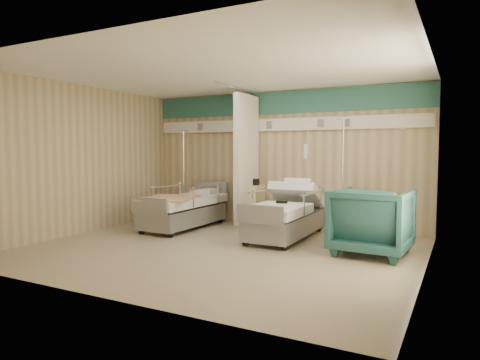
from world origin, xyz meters
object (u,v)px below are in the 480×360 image
object	(u,v)px
bedside_cabinet	(250,205)
visitor_armchair	(372,221)
bed_right	(285,221)
iv_stand_right	(342,211)
bed_left	(184,212)
iv_stand_left	(184,203)

from	to	relation	value
bedside_cabinet	visitor_armchair	world-z (taller)	visitor_armchair
bedside_cabinet	visitor_armchair	distance (m)	3.09
bed_right	bedside_cabinet	world-z (taller)	bedside_cabinet
bed_right	iv_stand_right	bearing A→B (deg)	42.39
bed_right	visitor_armchair	bearing A→B (deg)	-17.41
bed_right	visitor_armchair	distance (m)	1.69
bed_left	iv_stand_left	distance (m)	0.86
bedside_cabinet	bed_left	bearing A→B (deg)	-139.40
bed_right	bedside_cabinet	size ratio (longest dim) A/B	2.54
visitor_armchair	iv_stand_right	distance (m)	1.48
visitor_armchair	iv_stand_left	distance (m)	4.45
bed_right	bed_left	size ratio (longest dim) A/B	1.00
visitor_armchair	iv_stand_left	xyz separation A→B (m)	(-4.28, 1.20, -0.09)
bed_left	bedside_cabinet	world-z (taller)	bedside_cabinet
iv_stand_right	visitor_armchair	bearing A→B (deg)	-58.58
bed_left	bed_right	bearing A→B (deg)	0.00
iv_stand_left	visitor_armchair	bearing A→B (deg)	-15.72
iv_stand_right	iv_stand_left	world-z (taller)	iv_stand_right
bed_left	bedside_cabinet	distance (m)	1.39
iv_stand_right	bed_right	bearing A→B (deg)	-137.61
bed_right	iv_stand_right	size ratio (longest dim) A/B	1.00
iv_stand_left	bed_left	bearing A→B (deg)	-55.66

